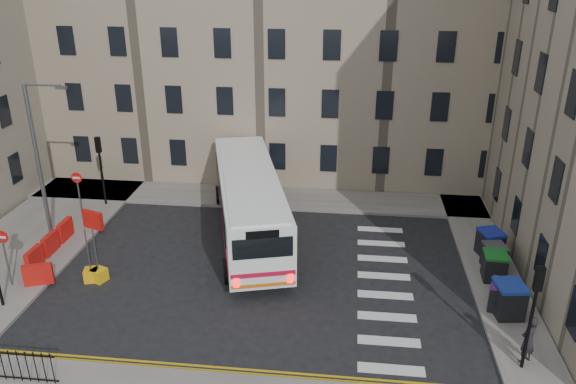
% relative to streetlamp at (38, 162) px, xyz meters
% --- Properties ---
extents(ground, '(120.00, 120.00, 0.00)m').
position_rel_streetlamp_xyz_m(ground, '(13.00, -2.00, -4.34)').
color(ground, black).
rests_on(ground, ground).
extents(pavement_north, '(36.00, 3.20, 0.15)m').
position_rel_streetlamp_xyz_m(pavement_north, '(7.00, 6.60, -4.26)').
color(pavement_north, slate).
rests_on(pavement_north, ground).
extents(pavement_east, '(2.40, 26.00, 0.15)m').
position_rel_streetlamp_xyz_m(pavement_east, '(22.00, 2.00, -4.26)').
color(pavement_east, slate).
rests_on(pavement_east, ground).
extents(pavement_west, '(6.00, 22.00, 0.15)m').
position_rel_streetlamp_xyz_m(pavement_west, '(-1.00, -1.00, -4.26)').
color(pavement_west, slate).
rests_on(pavement_west, ground).
extents(terrace_north, '(38.30, 10.80, 17.20)m').
position_rel_streetlamp_xyz_m(terrace_north, '(6.00, 13.50, 4.28)').
color(terrace_north, gray).
rests_on(terrace_north, ground).
extents(traffic_light_east, '(0.28, 0.22, 4.10)m').
position_rel_streetlamp_xyz_m(traffic_light_east, '(21.60, -7.50, -1.47)').
color(traffic_light_east, black).
rests_on(traffic_light_east, pavement_east).
extents(traffic_light_nw, '(0.28, 0.22, 4.10)m').
position_rel_streetlamp_xyz_m(traffic_light_nw, '(1.00, 4.50, -1.47)').
color(traffic_light_nw, black).
rests_on(traffic_light_nw, pavement_west).
extents(streetlamp, '(0.50, 0.22, 8.14)m').
position_rel_streetlamp_xyz_m(streetlamp, '(0.00, 0.00, 0.00)').
color(streetlamp, '#595B5E').
rests_on(streetlamp, pavement_west).
extents(no_entry_north, '(0.60, 0.08, 3.00)m').
position_rel_streetlamp_xyz_m(no_entry_north, '(0.50, 2.50, -2.26)').
color(no_entry_north, '#595B5E').
rests_on(no_entry_north, pavement_west).
extents(no_entry_south, '(0.60, 0.08, 3.00)m').
position_rel_streetlamp_xyz_m(no_entry_south, '(0.50, -4.50, -2.26)').
color(no_entry_south, '#595B5E').
rests_on(no_entry_south, pavement_west).
extents(roadworks_barriers, '(1.66, 6.26, 1.00)m').
position_rel_streetlamp_xyz_m(roadworks_barriers, '(1.16, -1.50, -3.69)').
color(roadworks_barriers, red).
rests_on(roadworks_barriers, pavement_west).
extents(bus, '(6.14, 12.90, 3.43)m').
position_rel_streetlamp_xyz_m(bus, '(10.11, 1.83, -2.35)').
color(bus, white).
rests_on(bus, ground).
extents(wheelie_bin_a, '(1.28, 1.42, 1.42)m').
position_rel_streetlamp_xyz_m(wheelie_bin_a, '(21.82, -4.25, -3.47)').
color(wheelie_bin_a, black).
rests_on(wheelie_bin_a, pavement_east).
extents(wheelie_bin_b, '(1.27, 1.36, 1.21)m').
position_rel_streetlamp_xyz_m(wheelie_bin_b, '(21.66, -3.88, -3.58)').
color(wheelie_bin_b, black).
rests_on(wheelie_bin_b, pavement_east).
extents(wheelie_bin_c, '(1.07, 1.21, 1.28)m').
position_rel_streetlamp_xyz_m(wheelie_bin_c, '(21.88, -1.49, -3.54)').
color(wheelie_bin_c, black).
rests_on(wheelie_bin_c, pavement_east).
extents(wheelie_bin_d, '(1.11, 1.23, 1.19)m').
position_rel_streetlamp_xyz_m(wheelie_bin_d, '(22.08, -0.51, -3.59)').
color(wheelie_bin_d, black).
rests_on(wheelie_bin_d, pavement_east).
extents(wheelie_bin_e, '(1.34, 1.44, 1.31)m').
position_rel_streetlamp_xyz_m(wheelie_bin_e, '(22.15, 0.73, -3.53)').
color(wheelie_bin_e, black).
rests_on(wheelie_bin_e, pavement_east).
extents(pedestrian, '(0.82, 0.79, 1.90)m').
position_rel_streetlamp_xyz_m(pedestrian, '(21.77, -7.18, -3.24)').
color(pedestrian, black).
rests_on(pedestrian, pavement_east).
extents(bollard_yellow, '(0.73, 0.73, 0.60)m').
position_rel_streetlamp_xyz_m(bollard_yellow, '(3.77, -3.51, -4.04)').
color(bollard_yellow, '#F5A40D').
rests_on(bollard_yellow, ground).
extents(bollard_chevron, '(0.78, 0.78, 0.60)m').
position_rel_streetlamp_xyz_m(bollard_chevron, '(4.12, -3.49, -4.04)').
color(bollard_chevron, '#EEB10E').
rests_on(bollard_chevron, ground).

